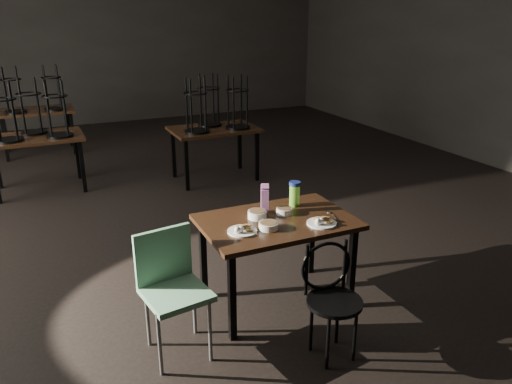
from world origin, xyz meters
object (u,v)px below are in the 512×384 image
main_table (277,229)px  water_bottle (295,194)px  bentwood_chair (331,291)px  juice_carton (265,199)px  school_chair (171,282)px

main_table → water_bottle: size_ratio=5.58×
water_bottle → bentwood_chair: size_ratio=0.26×
main_table → water_bottle: 0.38m
juice_carton → school_chair: juice_carton is taller
main_table → juice_carton: size_ratio=4.79×
juice_carton → water_bottle: juice_carton is taller
school_chair → water_bottle: bearing=11.6°
water_bottle → school_chair: size_ratio=0.24×
juice_carton → water_bottle: 0.29m
main_table → juice_carton: (-0.03, 0.17, 0.19)m
bentwood_chair → main_table: bearing=102.1°
school_chair → bentwood_chair: bearing=-34.5°
water_bottle → main_table: bearing=-142.8°
main_table → juice_carton: bearing=98.3°
juice_carton → school_chair: size_ratio=0.28×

